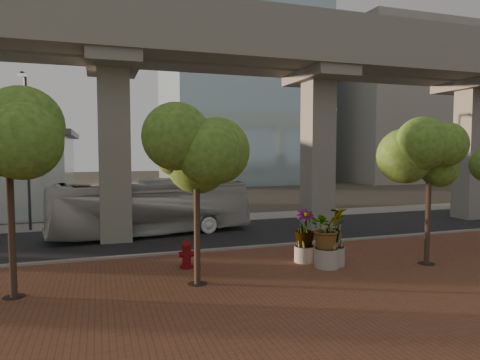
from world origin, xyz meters
name	(u,v)px	position (x,y,z in m)	size (l,w,h in m)	color
ground	(235,241)	(0.00, 0.00, 0.00)	(160.00, 160.00, 0.00)	#363027
brick_plaza	(303,286)	(0.00, -8.00, 0.03)	(70.00, 13.00, 0.06)	brown
asphalt_road	(224,234)	(0.00, 2.00, 0.02)	(90.00, 8.00, 0.04)	black
curb_strip	(247,248)	(0.00, -2.00, 0.08)	(70.00, 0.25, 0.16)	gray
far_sidewalk	(202,219)	(0.00, 7.50, 0.03)	(90.00, 3.00, 0.06)	gray
transit_viaduct	(224,107)	(0.00, 2.00, 7.29)	(72.00, 5.60, 12.40)	gray
midrise_block	(393,105)	(38.00, 36.00, 12.00)	(18.00, 16.00, 24.00)	gray
transit_bus	(152,208)	(-3.97, 3.02, 1.57)	(2.65, 11.30, 3.15)	silver
fire_hydrant	(187,254)	(-3.48, -4.50, 0.63)	(0.60, 0.54, 1.20)	maroon
planter_front	(327,231)	(1.95, -6.24, 1.57)	(2.26, 2.26, 2.49)	#B0AC9F
planter_right	(305,230)	(1.50, -5.16, 1.43)	(2.12, 2.12, 2.27)	gray
planter_left	(333,230)	(2.39, -6.00, 1.53)	(2.20, 2.20, 2.43)	gray
street_tree_far_west	(8,140)	(-9.52, -6.15, 5.16)	(3.98, 3.98, 6.94)	#413025
street_tree_near_west	(197,158)	(-3.52, -6.68, 4.57)	(3.78, 3.78, 6.26)	#413025
street_tree_near_east	(430,157)	(6.24, -7.08, 4.57)	(3.71, 3.71, 6.22)	#413025
streetlamp_west	(27,141)	(-10.76, 6.44, 5.37)	(0.46, 1.33, 9.21)	#343339
streetlamp_east	(327,154)	(8.92, 5.96, 4.56)	(0.39, 1.13, 7.81)	#2B2B30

